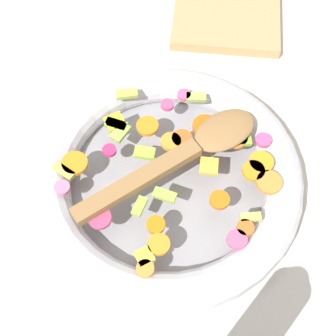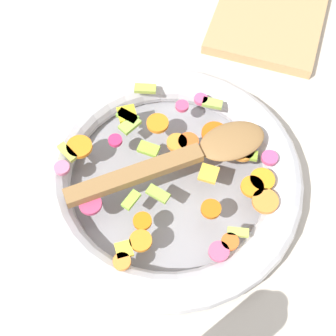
{
  "view_description": "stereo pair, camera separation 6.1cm",
  "coord_description": "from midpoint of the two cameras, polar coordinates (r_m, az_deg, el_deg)",
  "views": [
    {
      "loc": [
        -0.29,
        -0.03,
        0.58
      ],
      "look_at": [
        0.0,
        0.0,
        0.05
      ],
      "focal_mm": 50.0,
      "sensor_mm": 36.0,
      "label": 1
    },
    {
      "loc": [
        -0.28,
        -0.09,
        0.58
      ],
      "look_at": [
        0.0,
        0.0,
        0.05
      ],
      "focal_mm": 50.0,
      "sensor_mm": 36.0,
      "label": 2
    }
  ],
  "objects": [
    {
      "name": "cutting_board",
      "position": [
        0.86,
        14.42,
        17.73
      ],
      "size": [
        0.23,
        0.18,
        0.02
      ],
      "color": "tan",
      "rests_on": "ground_plane"
    },
    {
      "name": "skillet",
      "position": [
        0.63,
        2.74,
        -1.46
      ],
      "size": [
        0.36,
        0.36,
        0.05
      ],
      "color": "gray",
      "rests_on": "ground_plane"
    },
    {
      "name": "ground_plane",
      "position": [
        0.65,
        2.66,
        -2.35
      ],
      "size": [
        4.0,
        4.0,
        0.0
      ],
      "primitive_type": "plane",
      "color": "beige"
    },
    {
      "name": "wooden_spoon",
      "position": [
        0.6,
        5.58,
        1.27
      ],
      "size": [
        0.2,
        0.23,
        0.01
      ],
      "color": "olive",
      "rests_on": "chopped_vegetables"
    },
    {
      "name": "chopped_vegetables",
      "position": [
        0.6,
        4.46,
        0.03
      ],
      "size": [
        0.28,
        0.3,
        0.01
      ],
      "color": "#DF5E11",
      "rests_on": "skillet"
    }
  ]
}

